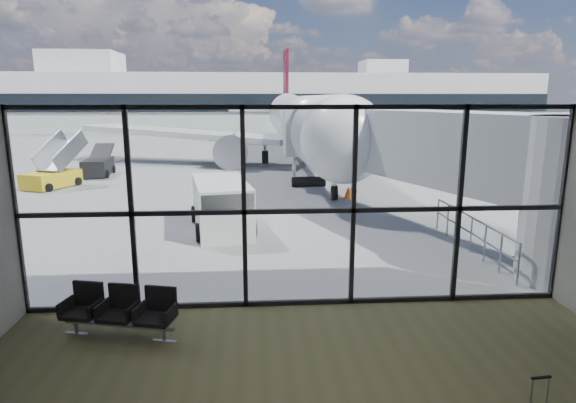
{
  "coord_description": "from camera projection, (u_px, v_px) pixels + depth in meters",
  "views": [
    {
      "loc": [
        -0.95,
        -10.21,
        4.62
      ],
      "look_at": [
        -0.04,
        3.0,
        1.77
      ],
      "focal_mm": 30.0,
      "sensor_mm": 36.0,
      "label": 1
    }
  ],
  "objects": [
    {
      "name": "ground",
      "position": [
        264.0,
        144.0,
        50.0
      ],
      "size": [
        220.0,
        220.0,
        0.0
      ],
      "primitive_type": "plane",
      "color": "slate",
      "rests_on": "ground"
    },
    {
      "name": "lounge_shell",
      "position": [
        336.0,
        266.0,
        5.75
      ],
      "size": [
        12.02,
        8.01,
        4.51
      ],
      "color": "brown",
      "rests_on": "ground"
    },
    {
      "name": "glass_curtain_wall",
      "position": [
        299.0,
        209.0,
        10.52
      ],
      "size": [
        12.1,
        0.12,
        4.5
      ],
      "color": "white",
      "rests_on": "ground"
    },
    {
      "name": "jet_bridge",
      "position": [
        414.0,
        150.0,
        17.64
      ],
      "size": [
        8.0,
        16.5,
        4.33
      ],
      "color": "#ABAEB1",
      "rests_on": "ground"
    },
    {
      "name": "apron_railing",
      "position": [
        471.0,
        229.0,
        14.63
      ],
      "size": [
        0.06,
        5.46,
        1.11
      ],
      "color": "gray",
      "rests_on": "ground"
    },
    {
      "name": "far_terminal",
      "position": [
        256.0,
        101.0,
        70.5
      ],
      "size": [
        80.0,
        12.2,
        11.0
      ],
      "color": "#A7A6A2",
      "rests_on": "ground"
    },
    {
      "name": "tree_1",
      "position": [
        17.0,
        94.0,
        77.46
      ],
      "size": [
        5.61,
        5.61,
        8.07
      ],
      "color": "#382619",
      "rests_on": "ground"
    },
    {
      "name": "tree_2",
      "position": [
        55.0,
        90.0,
        77.73
      ],
      "size": [
        6.27,
        6.27,
        9.03
      ],
      "color": "#382619",
      "rests_on": "ground"
    },
    {
      "name": "tree_3",
      "position": [
        94.0,
        98.0,
        78.4
      ],
      "size": [
        4.95,
        4.95,
        7.12
      ],
      "color": "#382619",
      "rests_on": "ground"
    },
    {
      "name": "tree_4",
      "position": [
        131.0,
        94.0,
        78.68
      ],
      "size": [
        5.61,
        5.61,
        8.07
      ],
      "color": "#382619",
      "rests_on": "ground"
    },
    {
      "name": "tree_5",
      "position": [
        168.0,
        90.0,
        78.95
      ],
      "size": [
        6.27,
        6.27,
        9.03
      ],
      "color": "#382619",
      "rests_on": "ground"
    },
    {
      "name": "seating_row",
      "position": [
        121.0,
        308.0,
        9.49
      ],
      "size": [
        2.28,
        1.12,
        1.01
      ],
      "rotation": [
        0.0,
        0.0,
        -0.24
      ],
      "color": "gray",
      "rests_on": "ground"
    },
    {
      "name": "airliner",
      "position": [
        302.0,
        122.0,
        35.44
      ],
      "size": [
        31.89,
        36.88,
        9.5
      ],
      "rotation": [
        0.0,
        0.0,
        0.01
      ],
      "color": "silver",
      "rests_on": "ground"
    },
    {
      "name": "service_van",
      "position": [
        222.0,
        205.0,
        17.01
      ],
      "size": [
        2.53,
        4.31,
        1.77
      ],
      "rotation": [
        0.0,
        0.0,
        0.18
      ],
      "color": "silver",
      "rests_on": "ground"
    },
    {
      "name": "belt_loader",
      "position": [
        98.0,
        166.0,
        29.25
      ],
      "size": [
        1.75,
        3.94,
        1.77
      ],
      "rotation": [
        0.0,
        0.0,
        0.08
      ],
      "color": "black",
      "rests_on": "ground"
    },
    {
      "name": "mobile_stairs",
      "position": [
        53.0,
        177.0,
        25.38
      ],
      "size": [
        2.72,
        3.63,
        2.33
      ],
      "rotation": [
        0.0,
        0.0,
        -0.42
      ],
      "color": "gold",
      "rests_on": "ground"
    },
    {
      "name": "traffic_cone_b",
      "position": [
        354.0,
        186.0,
        24.22
      ],
      "size": [
        0.43,
        0.43,
        0.61
      ],
      "color": "#FE3E0D",
      "rests_on": "ground"
    },
    {
      "name": "traffic_cone_c",
      "position": [
        348.0,
        192.0,
        22.57
      ],
      "size": [
        0.42,
        0.42,
        0.61
      ],
      "color": "#FF590D",
      "rests_on": "ground"
    }
  ]
}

